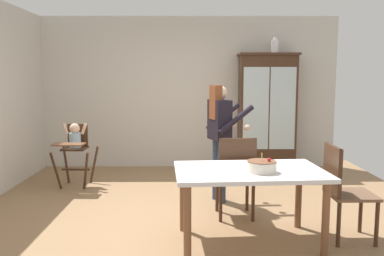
{
  "coord_description": "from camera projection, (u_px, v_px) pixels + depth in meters",
  "views": [
    {
      "loc": [
        0.03,
        -4.74,
        1.63
      ],
      "look_at": [
        0.06,
        0.7,
        0.95
      ],
      "focal_mm": 38.06,
      "sensor_mm": 36.0,
      "label": 1
    }
  ],
  "objects": [
    {
      "name": "ground_plane",
      "position": [
        187.0,
        213.0,
        4.9
      ],
      "size": [
        6.24,
        6.24,
        0.0
      ],
      "primitive_type": "plane",
      "color": "#93704C"
    },
    {
      "name": "wall_back",
      "position": [
        188.0,
        93.0,
        7.34
      ],
      "size": [
        5.32,
        0.06,
        2.7
      ],
      "primitive_type": "cube",
      "color": "beige",
      "rests_on": "ground_plane"
    },
    {
      "name": "china_cabinet",
      "position": [
        267.0,
        112.0,
        7.13
      ],
      "size": [
        1.03,
        0.48,
        2.04
      ],
      "color": "#422819",
      "rests_on": "ground_plane"
    },
    {
      "name": "ceramic_vase",
      "position": [
        275.0,
        46.0,
        6.99
      ],
      "size": [
        0.13,
        0.13,
        0.27
      ],
      "color": "white",
      "rests_on": "china_cabinet"
    },
    {
      "name": "high_chair_with_toddler",
      "position": [
        75.0,
        143.0,
        6.07
      ],
      "size": [
        0.6,
        0.7,
        0.95
      ],
      "rotation": [
        0.0,
        0.0,
        -0.04
      ],
      "color": "#422819",
      "rests_on": "ground_plane"
    },
    {
      "name": "adult_person",
      "position": [
        220.0,
        128.0,
        5.29
      ],
      "size": [
        0.62,
        0.61,
        1.53
      ],
      "rotation": [
        0.0,
        0.0,
        1.91
      ],
      "color": "#33425B",
      "rests_on": "ground_plane"
    },
    {
      "name": "dining_table",
      "position": [
        249.0,
        179.0,
        3.96
      ],
      "size": [
        1.5,
        1.01,
        0.74
      ],
      "color": "silver",
      "rests_on": "ground_plane"
    },
    {
      "name": "birthday_cake",
      "position": [
        262.0,
        166.0,
        3.84
      ],
      "size": [
        0.28,
        0.28,
        0.19
      ],
      "color": "beige",
      "rests_on": "dining_table"
    },
    {
      "name": "dining_chair_far_side",
      "position": [
        236.0,
        172.0,
        4.64
      ],
      "size": [
        0.46,
        0.46,
        0.96
      ],
      "rotation": [
        0.0,
        0.0,
        3.19
      ],
      "color": "#422819",
      "rests_on": "ground_plane"
    },
    {
      "name": "dining_chair_right_end",
      "position": [
        342.0,
        186.0,
        4.05
      ],
      "size": [
        0.44,
        0.44,
        0.96
      ],
      "rotation": [
        0.0,
        0.0,
        1.58
      ],
      "color": "#422819",
      "rests_on": "ground_plane"
    }
  ]
}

